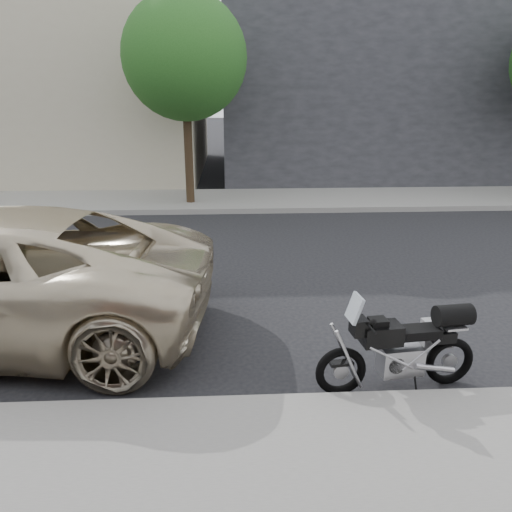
# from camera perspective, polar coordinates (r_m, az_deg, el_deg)

# --- Properties ---
(ground) EXTENTS (120.00, 120.00, 0.00)m
(ground) POSITION_cam_1_polar(r_m,az_deg,el_deg) (9.25, 2.32, -2.33)
(ground) COLOR black
(ground) RESTS_ON ground
(far_sidewalk) EXTENTS (44.00, 3.00, 0.15)m
(far_sidewalk) POSITION_cam_1_polar(r_m,az_deg,el_deg) (15.47, 0.12, 6.41)
(far_sidewalk) COLOR gray
(far_sidewalk) RESTS_ON ground
(far_building_dark) EXTENTS (16.00, 11.00, 7.00)m
(far_building_dark) POSITION_cam_1_polar(r_m,az_deg,el_deg) (23.47, 17.35, 18.09)
(far_building_dark) COLOR #29292E
(far_building_dark) RESTS_ON ground
(far_building_cream) EXTENTS (14.00, 11.00, 8.00)m
(far_building_cream) POSITION_cam_1_polar(r_m,az_deg,el_deg) (23.59, -24.64, 18.53)
(far_building_cream) COLOR #B9AE94
(far_building_cream) RESTS_ON ground
(street_tree_mid) EXTENTS (3.40, 3.40, 5.70)m
(street_tree_mid) POSITION_cam_1_polar(r_m,az_deg,el_deg) (14.69, -8.16, 21.55)
(street_tree_mid) COLOR #342617
(street_tree_mid) RESTS_ON far_sidewalk
(motorcycle) EXTENTS (1.89, 0.75, 1.20)m
(motorcycle) POSITION_cam_1_polar(r_m,az_deg,el_deg) (5.97, 16.92, -9.85)
(motorcycle) COLOR black
(motorcycle) RESTS_ON ground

